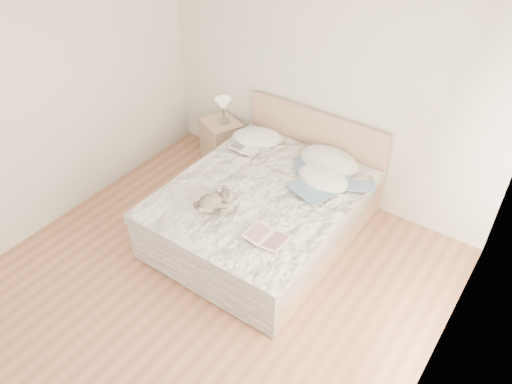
# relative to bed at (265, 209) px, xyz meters

# --- Properties ---
(floor) EXTENTS (4.00, 4.50, 0.00)m
(floor) POSITION_rel_bed_xyz_m (0.00, -1.19, -0.31)
(floor) COLOR brown
(floor) RESTS_ON ground
(ceiling) EXTENTS (4.00, 4.50, 0.00)m
(ceiling) POSITION_rel_bed_xyz_m (0.00, -1.19, 2.39)
(ceiling) COLOR white
(ceiling) RESTS_ON ground
(wall_back) EXTENTS (4.00, 0.02, 2.70)m
(wall_back) POSITION_rel_bed_xyz_m (0.00, 1.06, 1.04)
(wall_back) COLOR silver
(wall_back) RESTS_ON ground
(wall_left) EXTENTS (0.02, 4.50, 2.70)m
(wall_left) POSITION_rel_bed_xyz_m (-2.00, -1.19, 1.04)
(wall_left) COLOR silver
(wall_left) RESTS_ON ground
(wall_right) EXTENTS (0.02, 4.50, 2.70)m
(wall_right) POSITION_rel_bed_xyz_m (2.00, -1.19, 1.04)
(wall_right) COLOR silver
(wall_right) RESTS_ON ground
(window) EXTENTS (0.02, 1.30, 1.10)m
(window) POSITION_rel_bed_xyz_m (1.99, -0.89, 1.14)
(window) COLOR white
(window) RESTS_ON wall_right
(bed) EXTENTS (1.72, 2.14, 1.00)m
(bed) POSITION_rel_bed_xyz_m (0.00, 0.00, 0.00)
(bed) COLOR tan
(bed) RESTS_ON floor
(nightstand) EXTENTS (0.57, 0.54, 0.56)m
(nightstand) POSITION_rel_bed_xyz_m (-1.21, 0.81, -0.03)
(nightstand) COLOR tan
(nightstand) RESTS_ON floor
(table_lamp) EXTENTS (0.26, 0.26, 0.31)m
(table_lamp) POSITION_rel_bed_xyz_m (-1.18, 0.83, 0.48)
(table_lamp) COLOR #524C48
(table_lamp) RESTS_ON nightstand
(pillow_left) EXTENTS (0.68, 0.62, 0.17)m
(pillow_left) POSITION_rel_bed_xyz_m (-0.57, 0.66, 0.33)
(pillow_left) COLOR white
(pillow_left) RESTS_ON bed
(pillow_middle) EXTENTS (0.70, 0.52, 0.20)m
(pillow_middle) POSITION_rel_bed_xyz_m (0.32, 0.73, 0.33)
(pillow_middle) COLOR silver
(pillow_middle) RESTS_ON bed
(pillow_right) EXTENTS (0.62, 0.48, 0.17)m
(pillow_right) POSITION_rel_bed_xyz_m (0.42, 0.42, 0.33)
(pillow_right) COLOR white
(pillow_right) RESTS_ON bed
(blouse) EXTENTS (0.82, 0.84, 0.03)m
(blouse) POSITION_rel_bed_xyz_m (0.45, 0.33, 0.32)
(blouse) COLOR #3F5C74
(blouse) RESTS_ON bed
(photo_book) EXTENTS (0.38, 0.29, 0.03)m
(photo_book) POSITION_rel_bed_xyz_m (-0.56, 0.43, 0.32)
(photo_book) COLOR white
(photo_book) RESTS_ON bed
(childrens_book) EXTENTS (0.39, 0.27, 0.02)m
(childrens_book) POSITION_rel_bed_xyz_m (0.44, -0.63, 0.32)
(childrens_book) COLOR #F3E7C2
(childrens_book) RESTS_ON bed
(teddy_bear) EXTENTS (0.34, 0.39, 0.17)m
(teddy_bear) POSITION_rel_bed_xyz_m (-0.21, -0.60, 0.34)
(teddy_bear) COLOR brown
(teddy_bear) RESTS_ON bed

